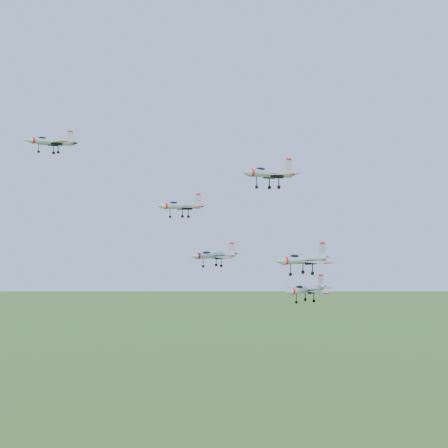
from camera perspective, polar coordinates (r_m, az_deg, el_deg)
jet_lead at (r=116.21m, az=-15.58°, el=7.29°), size 10.45×8.73×2.80m
jet_left_high at (r=113.93m, az=-3.98°, el=1.68°), size 10.76×8.95×2.87m
jet_right_high at (r=106.94m, az=4.13°, el=4.66°), size 13.00×10.84×3.48m
jet_left_low at (r=131.16m, az=-0.92°, el=-2.86°), size 11.97×9.84×3.21m
jet_right_low at (r=116.97m, az=7.19°, el=-3.21°), size 14.10×11.69×3.77m
jet_trail at (r=131.15m, az=7.47°, el=-5.93°), size 13.07×10.94×3.50m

